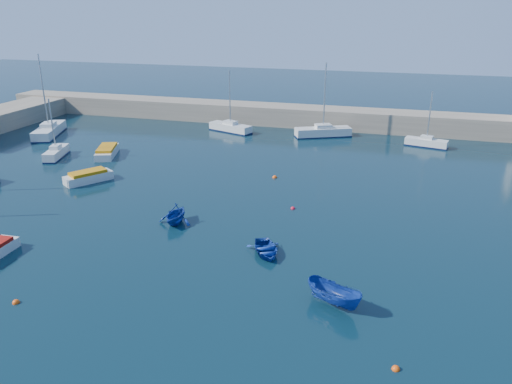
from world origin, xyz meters
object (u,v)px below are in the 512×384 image
(dinghy_center, at_px, (266,249))
(sailboat_7, at_px, (426,142))
(dinghy_right, at_px, (334,295))
(dinghy_left, at_px, (175,214))
(sailboat_5, at_px, (230,127))
(motorboat_1, at_px, (88,177))
(motorboat_2, at_px, (107,151))
(sailboat_6, at_px, (323,132))
(sailboat_4, at_px, (49,130))
(sailboat_3, at_px, (56,153))

(dinghy_center, bearing_deg, sailboat_7, 43.91)
(sailboat_7, bearing_deg, dinghy_right, -175.49)
(sailboat_7, distance_m, dinghy_left, 34.56)
(sailboat_5, bearing_deg, motorboat_1, -175.39)
(motorboat_2, relative_size, dinghy_right, 1.53)
(motorboat_1, relative_size, dinghy_left, 1.52)
(sailboat_6, distance_m, dinghy_left, 30.94)
(sailboat_4, relative_size, dinghy_left, 3.43)
(motorboat_2, bearing_deg, sailboat_6, 14.25)
(sailboat_3, xyz_separation_m, dinghy_center, (28.17, -15.53, -0.23))
(dinghy_center, bearing_deg, motorboat_2, 115.79)
(motorboat_1, bearing_deg, sailboat_4, 170.29)
(sailboat_5, xyz_separation_m, motorboat_1, (-6.40, -22.84, -0.07))
(motorboat_2, distance_m, dinghy_left, 21.31)
(sailboat_3, xyz_separation_m, sailboat_7, (39.29, 16.18, -0.03))
(sailboat_3, xyz_separation_m, dinghy_right, (33.45, -20.46, 0.12))
(dinghy_left, bearing_deg, dinghy_center, -20.19)
(dinghy_center, bearing_deg, dinghy_left, 133.15)
(motorboat_2, bearing_deg, sailboat_5, 35.72)
(sailboat_7, bearing_deg, motorboat_2, 125.60)
(sailboat_3, bearing_deg, sailboat_7, 5.38)
(motorboat_1, relative_size, motorboat_2, 0.84)
(dinghy_center, xyz_separation_m, dinghy_left, (-7.99, 2.92, 0.45))
(sailboat_6, bearing_deg, dinghy_left, 141.85)
(sailboat_3, distance_m, motorboat_1, 10.10)
(sailboat_3, relative_size, sailboat_6, 0.70)
(sailboat_4, relative_size, motorboat_2, 1.90)
(sailboat_5, height_order, motorboat_1, sailboat_5)
(sailboat_6, relative_size, motorboat_1, 2.04)
(sailboat_6, distance_m, dinghy_right, 38.67)
(motorboat_1, distance_m, dinghy_left, 13.76)
(motorboat_2, bearing_deg, sailboat_7, 1.12)
(sailboat_3, height_order, dinghy_center, sailboat_3)
(sailboat_4, bearing_deg, sailboat_7, -11.46)
(sailboat_4, relative_size, motorboat_1, 2.25)
(sailboat_5, bearing_deg, dinghy_left, -148.78)
(motorboat_1, distance_m, dinghy_right, 29.17)
(dinghy_left, xyz_separation_m, dinghy_right, (13.27, -7.85, -0.10))
(sailboat_5, relative_size, sailboat_7, 1.23)
(sailboat_3, relative_size, dinghy_left, 2.18)
(dinghy_left, relative_size, dinghy_right, 0.84)
(sailboat_5, relative_size, dinghy_center, 2.49)
(sailboat_3, bearing_deg, sailboat_6, 16.41)
(sailboat_3, distance_m, sailboat_7, 42.49)
(dinghy_left, bearing_deg, motorboat_1, 151.39)
(sailboat_7, distance_m, motorboat_2, 37.08)
(sailboat_3, distance_m, motorboat_2, 5.42)
(sailboat_3, relative_size, motorboat_1, 1.43)
(sailboat_4, bearing_deg, sailboat_3, -69.84)
(dinghy_left, bearing_deg, sailboat_3, 147.90)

